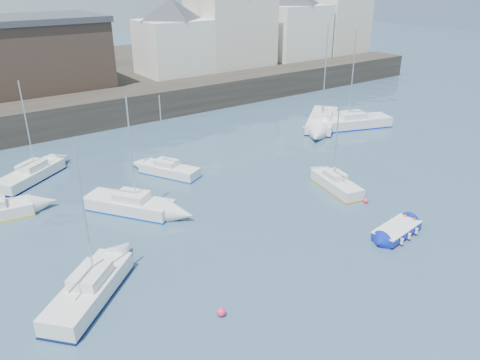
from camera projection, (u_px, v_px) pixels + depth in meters
water at (377, 284)px, 23.88m from camera, size 220.00×220.00×0.00m
quay_wall at (113, 108)px, 49.22m from camera, size 90.00×5.00×3.00m
land_strip at (62, 80)px, 62.61m from camera, size 90.00×32.00×2.80m
bldg_east_a at (231, 19)px, 62.09m from camera, size 13.36×13.36×11.80m
bldg_east_b at (295, 22)px, 67.96m from camera, size 11.88×11.88×9.95m
bldg_east_c at (338, 16)px, 72.55m from camera, size 11.14×11.14×10.95m
bldg_east_d at (173, 36)px, 57.51m from camera, size 11.14×11.14×8.95m
warehouse at (25, 54)px, 49.87m from camera, size 16.40×10.40×7.60m
blue_dinghy at (397, 231)px, 28.13m from camera, size 3.59×2.03×0.65m
sailboat_a at (89, 290)px, 22.58m from camera, size 5.72×5.43×7.78m
sailboat_b at (129, 204)px, 30.99m from camera, size 5.07×6.07×7.79m
sailboat_c at (336, 184)px, 34.08m from camera, size 2.46×4.92×6.20m
sailboat_d at (354, 122)px, 47.77m from camera, size 7.87×4.71×9.57m
sailboat_f at (169, 170)px, 36.54m from camera, size 3.64×5.02×6.32m
sailboat_g at (322, 120)px, 48.37m from camera, size 7.79×6.99×10.08m
sailboat_h at (31, 174)px, 35.60m from camera, size 5.85×4.93×7.54m
buoy_near at (221, 315)px, 21.72m from camera, size 0.43×0.43×0.43m
buoy_mid at (366, 203)px, 32.31m from camera, size 0.35×0.35×0.35m
buoy_far at (187, 177)px, 36.30m from camera, size 0.37×0.37×0.37m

